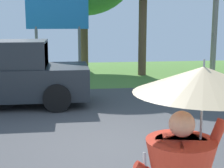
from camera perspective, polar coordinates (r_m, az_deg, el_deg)
The scene contains 2 objects.
ground_plane at distance 9.46m, azimuth -1.51°, elevation -4.72°, with size 40.00×22.00×0.20m.
roadside_billboard at distance 14.73m, azimuth -9.09°, elevation 10.82°, with size 2.60×0.12×3.50m.
Camera 1 is at (-0.94, -6.14, 2.43)m, focal length 54.76 mm.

